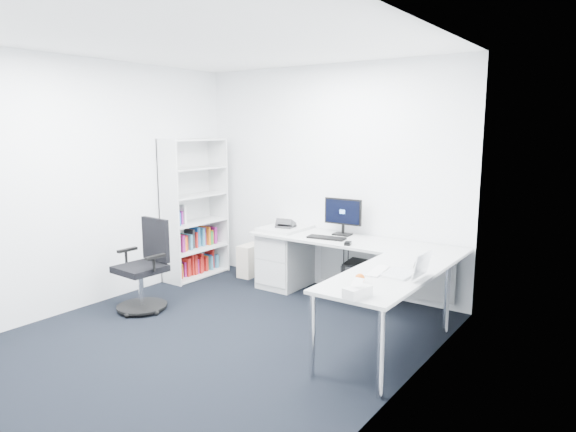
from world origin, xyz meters
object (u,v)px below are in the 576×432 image
Objects in this scene: bookshelf at (195,209)px; monitor at (343,216)px; laptop at (400,261)px; task_chair at (140,266)px; l_desk at (337,278)px.

bookshelf is 2.00m from monitor.
bookshelf reaches higher than laptop.
task_chair reaches higher than laptop.
l_desk is 1.35× the size of bookshelf.
l_desk is 5.30× the size of monitor.
task_chair is 2.79m from laptop.
bookshelf is (-2.17, 0.05, 0.55)m from l_desk.
monitor reaches higher than laptop.
l_desk is 0.81m from monitor.
bookshelf is 1.85× the size of task_chair.
monitor is (-0.23, 0.51, 0.58)m from l_desk.
l_desk is at bearing 38.56° from task_chair.
laptop is at bearing -12.46° from bookshelf.
monitor is (1.95, 0.46, 0.03)m from bookshelf.
l_desk is at bearing 148.08° from laptop.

